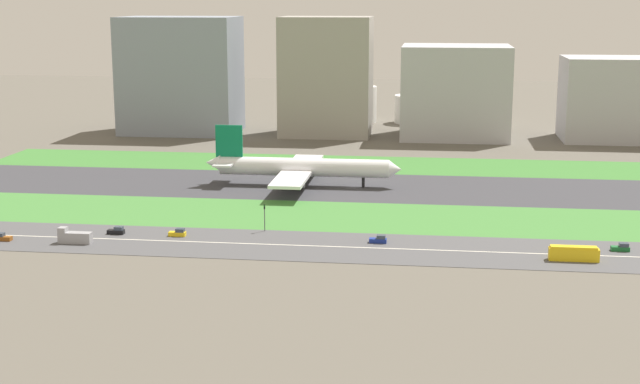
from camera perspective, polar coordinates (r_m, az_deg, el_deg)
ground_plane at (r=296.42m, az=2.17°, el=0.31°), size 800.00×800.00×0.00m
runway at (r=296.41m, az=2.17°, el=0.32°), size 280.00×46.00×0.10m
grass_median_north at (r=336.50m, az=2.80°, el=1.74°), size 280.00×36.00×0.10m
grass_median_south at (r=256.60m, az=1.35°, el=-1.55°), size 280.00×36.00×0.10m
highway at (r=225.82m, az=0.50°, el=-3.46°), size 280.00×28.00×0.10m
highway_centerline at (r=225.81m, az=0.50°, el=-3.45°), size 266.00×0.50×0.01m
airliner at (r=297.35m, az=-1.34°, el=1.57°), size 65.00×56.00×19.70m
car_2 at (r=244.87m, az=-19.41°, el=-2.71°), size 4.40×1.80×2.00m
car_5 at (r=243.24m, az=-12.71°, el=-2.41°), size 4.40×1.80×2.00m
car_3 at (r=238.15m, az=-8.94°, el=-2.57°), size 4.40×1.80×2.00m
car_0 at (r=233.57m, az=18.47°, el=-3.35°), size 4.40×1.80×2.00m
bus_0 at (r=221.61m, az=15.72°, el=-3.76°), size 11.60×2.50×3.50m
truck_0 at (r=236.75m, az=-15.25°, el=-2.75°), size 8.40×2.50×4.00m
car_1 at (r=229.34m, az=3.73°, el=-3.01°), size 4.40×1.80×2.00m
traffic_light at (r=239.93m, az=-3.52°, el=-1.50°), size 0.36×0.50×7.20m
terminal_building at (r=420.65m, az=-8.77°, el=7.30°), size 51.84×35.01×52.49m
hangar_building at (r=407.35m, az=0.41°, el=7.30°), size 40.03×30.39×52.66m
office_tower at (r=405.10m, az=8.53°, el=6.28°), size 46.89×38.59×40.47m
cargo_warehouse at (r=413.68m, az=18.92°, el=5.56°), size 56.65×32.59×35.87m
fuel_tank_west at (r=452.71m, az=2.22°, el=5.56°), size 21.50×21.50×17.77m
fuel_tank_centre at (r=451.31m, az=6.04°, el=5.22°), size 20.69×20.69×13.69m
fuel_tank_east at (r=451.66m, az=9.89°, el=5.14°), size 25.27×25.27×14.03m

